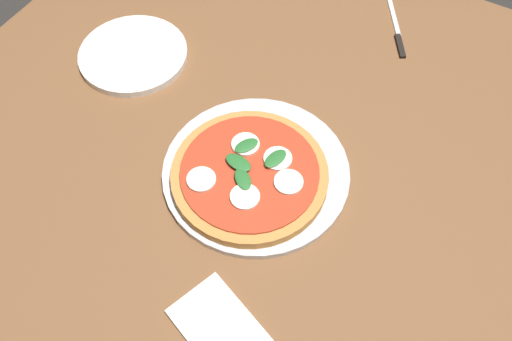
% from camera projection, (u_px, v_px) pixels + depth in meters
% --- Properties ---
extents(ground_plane, '(6.00, 6.00, 0.00)m').
position_uv_depth(ground_plane, '(280.00, 316.00, 1.50)').
color(ground_plane, '#2D2B28').
extents(dining_table, '(1.35, 1.15, 0.72)m').
position_uv_depth(dining_table, '(293.00, 199.00, 0.97)').
color(dining_table, brown).
rests_on(dining_table, ground_plane).
extents(serving_tray, '(0.31, 0.31, 0.01)m').
position_uv_depth(serving_tray, '(256.00, 172.00, 0.89)').
color(serving_tray, silver).
rests_on(serving_tray, dining_table).
extents(pizza, '(0.25, 0.25, 0.03)m').
position_uv_depth(pizza, '(250.00, 174.00, 0.87)').
color(pizza, '#C6843F').
rests_on(pizza, serving_tray).
extents(plate_white, '(0.21, 0.21, 0.01)m').
position_uv_depth(plate_white, '(133.00, 55.00, 1.04)').
color(plate_white, white).
rests_on(plate_white, dining_table).
extents(napkin, '(0.15, 0.13, 0.01)m').
position_uv_depth(napkin, '(218.00, 326.00, 0.75)').
color(napkin, white).
rests_on(napkin, dining_table).
extents(knife, '(0.10, 0.16, 0.01)m').
position_uv_depth(knife, '(397.00, 34.00, 1.08)').
color(knife, black).
rests_on(knife, dining_table).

